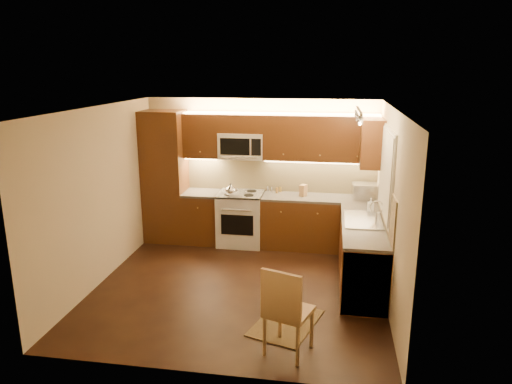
% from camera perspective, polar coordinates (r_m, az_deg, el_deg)
% --- Properties ---
extents(floor, '(4.00, 4.00, 0.01)m').
position_cam_1_polar(floor, '(6.90, -2.00, -11.21)').
color(floor, black).
rests_on(floor, ground).
extents(ceiling, '(4.00, 4.00, 0.01)m').
position_cam_1_polar(ceiling, '(6.22, -2.20, 9.95)').
color(ceiling, beige).
rests_on(ceiling, ground).
extents(wall_back, '(4.00, 0.01, 2.50)m').
position_cam_1_polar(wall_back, '(8.36, 0.57, 2.55)').
color(wall_back, tan).
rests_on(wall_back, ground).
extents(wall_front, '(4.00, 0.01, 2.50)m').
position_cam_1_polar(wall_front, '(4.62, -6.97, -7.95)').
color(wall_front, tan).
rests_on(wall_front, ground).
extents(wall_left, '(0.01, 4.00, 2.50)m').
position_cam_1_polar(wall_left, '(7.11, -18.12, -0.41)').
color(wall_left, tan).
rests_on(wall_left, ground).
extents(wall_right, '(0.01, 4.00, 2.50)m').
position_cam_1_polar(wall_right, '(6.38, 15.82, -1.93)').
color(wall_right, tan).
rests_on(wall_right, ground).
extents(pantry, '(0.70, 0.60, 2.30)m').
position_cam_1_polar(pantry, '(8.50, -10.81, 1.80)').
color(pantry, '#46240F').
rests_on(pantry, floor).
extents(base_cab_back_left, '(0.62, 0.60, 0.86)m').
position_cam_1_polar(base_cab_back_left, '(8.50, -6.38, -3.07)').
color(base_cab_back_left, '#46240F').
rests_on(base_cab_back_left, floor).
extents(counter_back_left, '(0.62, 0.60, 0.04)m').
position_cam_1_polar(counter_back_left, '(8.37, -6.46, -0.14)').
color(counter_back_left, '#363231').
rests_on(counter_back_left, base_cab_back_left).
extents(base_cab_back_right, '(1.92, 0.60, 0.86)m').
position_cam_1_polar(base_cab_back_right, '(8.20, 7.45, -3.76)').
color(base_cab_back_right, '#46240F').
rests_on(base_cab_back_right, floor).
extents(counter_back_right, '(1.92, 0.60, 0.04)m').
position_cam_1_polar(counter_back_right, '(8.07, 7.56, -0.73)').
color(counter_back_right, '#363231').
rests_on(counter_back_right, base_cab_back_right).
extents(base_cab_right, '(0.60, 2.00, 0.86)m').
position_cam_1_polar(base_cab_right, '(7.00, 12.53, -7.34)').
color(base_cab_right, '#46240F').
rests_on(base_cab_right, floor).
extents(counter_right, '(0.60, 2.00, 0.04)m').
position_cam_1_polar(counter_right, '(6.84, 12.74, -3.84)').
color(counter_right, '#363231').
rests_on(counter_right, base_cab_right).
extents(dishwasher, '(0.58, 0.60, 0.84)m').
position_cam_1_polar(dishwasher, '(6.36, 12.86, -9.70)').
color(dishwasher, silver).
rests_on(dishwasher, floor).
extents(backsplash_back, '(3.30, 0.02, 0.60)m').
position_cam_1_polar(backsplash_back, '(8.32, 2.94, 2.12)').
color(backsplash_back, '#CDB67D').
rests_on(backsplash_back, wall_back).
extents(backsplash_right, '(0.02, 2.00, 0.60)m').
position_cam_1_polar(backsplash_right, '(6.78, 15.34, -1.36)').
color(backsplash_right, '#CDB67D').
rests_on(backsplash_right, wall_right).
extents(upper_cab_back_left, '(0.62, 0.35, 0.75)m').
position_cam_1_polar(upper_cab_back_left, '(8.29, -6.43, 6.74)').
color(upper_cab_back_left, '#46240F').
rests_on(upper_cab_back_left, wall_back).
extents(upper_cab_back_right, '(1.92, 0.35, 0.75)m').
position_cam_1_polar(upper_cab_back_right, '(7.99, 7.83, 6.39)').
color(upper_cab_back_right, '#46240F').
rests_on(upper_cab_back_right, wall_back).
extents(upper_cab_bridge, '(0.76, 0.35, 0.31)m').
position_cam_1_polar(upper_cab_bridge, '(8.10, -1.72, 8.21)').
color(upper_cab_bridge, '#46240F').
rests_on(upper_cab_bridge, wall_back).
extents(upper_cab_right_corner, '(0.35, 0.50, 0.75)m').
position_cam_1_polar(upper_cab_right_corner, '(7.59, 13.70, 5.67)').
color(upper_cab_right_corner, '#46240F').
rests_on(upper_cab_right_corner, wall_right).
extents(stove, '(0.76, 0.65, 0.92)m').
position_cam_1_polar(stove, '(8.31, -1.83, -3.18)').
color(stove, silver).
rests_on(stove, floor).
extents(microwave, '(0.76, 0.38, 0.44)m').
position_cam_1_polar(microwave, '(8.14, -1.72, 5.58)').
color(microwave, silver).
rests_on(microwave, wall_back).
extents(window_frame, '(0.03, 1.44, 1.24)m').
position_cam_1_polar(window_frame, '(6.83, 15.40, 2.21)').
color(window_frame, silver).
rests_on(window_frame, wall_right).
extents(window_blinds, '(0.02, 1.36, 1.16)m').
position_cam_1_polar(window_blinds, '(6.82, 15.24, 2.22)').
color(window_blinds, silver).
rests_on(window_blinds, wall_right).
extents(sink, '(0.52, 0.86, 0.15)m').
position_cam_1_polar(sink, '(6.96, 12.72, -2.71)').
color(sink, silver).
rests_on(sink, counter_right).
extents(faucet, '(0.20, 0.04, 0.30)m').
position_cam_1_polar(faucet, '(6.95, 14.23, -2.18)').
color(faucet, silver).
rests_on(faucet, counter_right).
extents(track_light_bar, '(0.04, 1.20, 0.03)m').
position_cam_1_polar(track_light_bar, '(6.51, 12.20, 9.50)').
color(track_light_bar, silver).
rests_on(track_light_bar, ceiling).
extents(kettle, '(0.21, 0.21, 0.22)m').
position_cam_1_polar(kettle, '(7.99, -3.05, 0.33)').
color(kettle, silver).
rests_on(kettle, stove).
extents(toaster_oven, '(0.44, 0.35, 0.25)m').
position_cam_1_polar(toaster_oven, '(8.07, 12.96, 0.09)').
color(toaster_oven, silver).
rests_on(toaster_oven, counter_back_right).
extents(knife_block, '(0.14, 0.16, 0.19)m').
position_cam_1_polar(knife_block, '(8.08, 5.68, 0.20)').
color(knife_block, '#A07648').
rests_on(knife_block, counter_back_right).
extents(spice_jar_a, '(0.05, 0.05, 0.10)m').
position_cam_1_polar(spice_jar_a, '(8.28, 1.95, 0.29)').
color(spice_jar_a, silver).
rests_on(spice_jar_a, counter_back_right).
extents(spice_jar_b, '(0.05, 0.05, 0.09)m').
position_cam_1_polar(spice_jar_b, '(8.33, 2.93, 0.32)').
color(spice_jar_b, olive).
rests_on(spice_jar_b, counter_back_right).
extents(spice_jar_c, '(0.06, 0.06, 0.09)m').
position_cam_1_polar(spice_jar_c, '(8.36, 1.45, 0.40)').
color(spice_jar_c, silver).
rests_on(spice_jar_c, counter_back_right).
extents(spice_jar_d, '(0.05, 0.05, 0.10)m').
position_cam_1_polar(spice_jar_d, '(8.24, 2.50, 0.20)').
color(spice_jar_d, brown).
rests_on(spice_jar_d, counter_back_right).
extents(soap_bottle, '(0.09, 0.10, 0.21)m').
position_cam_1_polar(soap_bottle, '(7.38, 13.55, -1.50)').
color(soap_bottle, silver).
rests_on(soap_bottle, counter_right).
extents(rug, '(0.91, 1.12, 0.01)m').
position_cam_1_polar(rug, '(6.01, 3.64, -15.35)').
color(rug, black).
rests_on(rug, floor).
extents(dining_chair, '(0.57, 0.57, 1.02)m').
position_cam_1_polar(dining_chair, '(5.26, 3.95, -13.81)').
color(dining_chair, '#A07648').
rests_on(dining_chair, floor).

